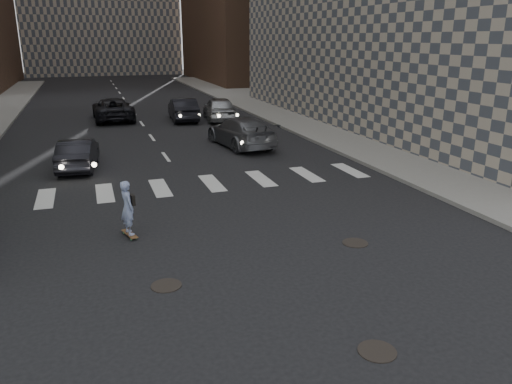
% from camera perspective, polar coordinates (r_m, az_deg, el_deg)
% --- Properties ---
extents(ground, '(160.00, 160.00, 0.00)m').
position_cam_1_polar(ground, '(11.09, 1.27, -11.88)').
color(ground, black).
rests_on(ground, ground).
extents(sidewalk_right, '(13.00, 80.00, 0.15)m').
position_cam_1_polar(sidewalk_right, '(34.54, 12.75, 7.99)').
color(sidewalk_right, gray).
rests_on(sidewalk_right, ground).
extents(manhole_a, '(0.70, 0.70, 0.02)m').
position_cam_1_polar(manhole_a, '(9.65, 13.67, -17.26)').
color(manhole_a, black).
rests_on(manhole_a, ground).
extents(manhole_b, '(0.70, 0.70, 0.02)m').
position_cam_1_polar(manhole_b, '(11.70, -10.21, -10.48)').
color(manhole_b, black).
rests_on(manhole_b, ground).
extents(manhole_c, '(0.70, 0.70, 0.02)m').
position_cam_1_polar(manhole_c, '(14.01, 11.27, -5.72)').
color(manhole_c, black).
rests_on(manhole_c, ground).
extents(skateboarder, '(0.51, 0.85, 1.64)m').
position_cam_1_polar(skateboarder, '(14.35, -14.45, -1.75)').
color(skateboarder, brown).
rests_on(skateboarder, ground).
extents(traffic_car_a, '(1.84, 4.09, 1.30)m').
position_cam_1_polar(traffic_car_a, '(22.60, -19.68, 4.13)').
color(traffic_car_a, black).
rests_on(traffic_car_a, ground).
extents(traffic_car_b, '(2.75, 5.43, 1.51)m').
position_cam_1_polar(traffic_car_b, '(25.77, -1.73, 6.89)').
color(traffic_car_b, slate).
rests_on(traffic_car_b, ground).
extents(traffic_car_c, '(2.60, 5.47, 1.51)m').
position_cam_1_polar(traffic_car_c, '(35.44, -16.05, 9.09)').
color(traffic_car_c, black).
rests_on(traffic_car_c, ground).
extents(traffic_car_d, '(2.50, 4.92, 1.61)m').
position_cam_1_polar(traffic_car_d, '(34.13, -4.22, 9.50)').
color(traffic_car_d, '#9EA0A4').
rests_on(traffic_car_d, ground).
extents(traffic_car_e, '(1.85, 4.66, 1.51)m').
position_cam_1_polar(traffic_car_e, '(34.35, -8.34, 9.33)').
color(traffic_car_e, black).
rests_on(traffic_car_e, ground).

